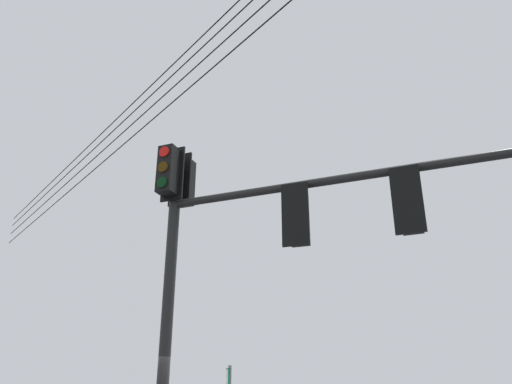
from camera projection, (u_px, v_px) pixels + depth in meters
name	position (u px, v px, depth m)	size (l,w,h in m)	color
signal_mast_assembly	(240.00, 231.00, 8.23)	(5.95, 2.52, 6.19)	black
overhead_wire_span	(158.00, 96.00, 10.80)	(23.48, 4.17, 1.22)	black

